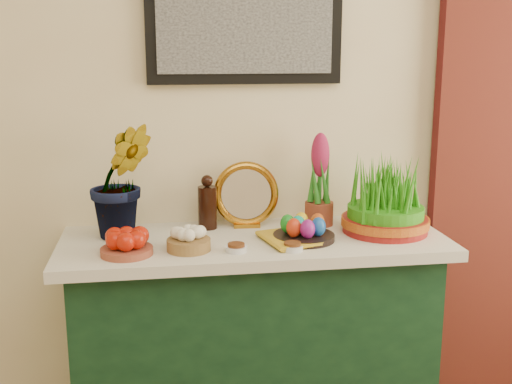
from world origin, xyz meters
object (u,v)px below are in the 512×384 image
hyacinth_green (121,162)px  wheatgrass_sabzeh (386,201)px  sideboard (254,353)px  book (267,241)px  mirror (246,195)px

hyacinth_green → wheatgrass_sabzeh: 0.98m
sideboard → wheatgrass_sabzeh: (0.50, -0.01, 0.58)m
hyacinth_green → book: size_ratio=2.53×
sideboard → mirror: 0.61m
sideboard → hyacinth_green: hyacinth_green is taller
sideboard → mirror: bearing=92.9°
sideboard → wheatgrass_sabzeh: bearing=-1.0°
hyacinth_green → wheatgrass_sabzeh: size_ratio=1.69×
hyacinth_green → mirror: bearing=-3.6°
hyacinth_green → sideboard: bearing=-22.1°
mirror → book: mirror is taller
sideboard → hyacinth_green: bearing=170.6°
book → sideboard: bearing=93.5°
book → hyacinth_green: bearing=146.7°
mirror → wheatgrass_sabzeh: 0.53m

